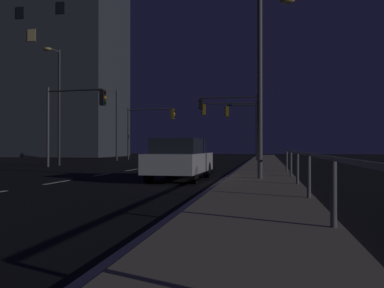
{
  "coord_description": "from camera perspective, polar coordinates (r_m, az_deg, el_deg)",
  "views": [
    {
      "loc": [
        7.34,
        -4.51,
        1.25
      ],
      "look_at": [
        0.9,
        30.51,
        1.54
      ],
      "focal_mm": 38.18,
      "sensor_mm": 36.0,
      "label": 1
    }
  ],
  "objects": [
    {
      "name": "traffic_light_overhead_east",
      "position": [
        26.81,
        -16.22,
        4.59
      ],
      "size": [
        4.16,
        0.56,
        5.09
      ],
      "color": "#4C4C51",
      "rests_on": "ground"
    },
    {
      "name": "building_distant",
      "position": [
        62.72,
        -21.19,
        11.3
      ],
      "size": [
        24.28,
        11.71,
        28.03
      ],
      "color": "#3D424C",
      "rests_on": "ground"
    },
    {
      "name": "sidewalk_right",
      "position": [
        22.04,
        9.93,
        -3.53
      ],
      "size": [
        2.49,
        77.0,
        0.14
      ],
      "primitive_type": "cube",
      "color": "gray",
      "rests_on": "ground"
    },
    {
      "name": "lane_markings_center",
      "position": [
        26.57,
        -5.64,
        -3.15
      ],
      "size": [
        0.14,
        50.0,
        0.01
      ],
      "color": "silver",
      "rests_on": "ground"
    },
    {
      "name": "traffic_light_mid_right",
      "position": [
        35.35,
        5.56,
        4.31
      ],
      "size": [
        5.23,
        0.41,
        5.67
      ],
      "color": "#4C4C51",
      "rests_on": "sidewalk_right"
    },
    {
      "name": "ground_plane",
      "position": [
        23.23,
        -8.03,
        -3.54
      ],
      "size": [
        112.0,
        112.0,
        0.0
      ],
      "primitive_type": "plane",
      "color": "black",
      "rests_on": "ground"
    },
    {
      "name": "barrier_fence",
      "position": [
        11.05,
        15.14,
        -2.32
      ],
      "size": [
        0.09,
        17.1,
        0.98
      ],
      "color": "#59595E",
      "rests_on": "sidewalk_right"
    },
    {
      "name": "street_lamp_median",
      "position": [
        15.31,
        10.23,
        11.2
      ],
      "size": [
        1.39,
        1.4,
        6.97
      ],
      "color": "#4C4C51",
      "rests_on": "sidewalk_right"
    },
    {
      "name": "traffic_light_near_right",
      "position": [
        41.22,
        -6.07,
        3.09
      ],
      "size": [
        5.14,
        0.88,
        5.31
      ],
      "color": "#38383D",
      "rests_on": "ground"
    },
    {
      "name": "street_lamp_far_end",
      "position": [
        38.55,
        -10.93,
        3.76
      ],
      "size": [
        1.24,
        2.24,
        6.65
      ],
      "color": "#38383D",
      "rests_on": "ground"
    },
    {
      "name": "lane_edge_line",
      "position": [
        27.09,
        6.85,
        -3.09
      ],
      "size": [
        0.14,
        53.0,
        0.01
      ],
      "color": "silver",
      "rests_on": "ground"
    },
    {
      "name": "street_lamp_corner",
      "position": [
        29.37,
        -18.31,
        6.29
      ],
      "size": [
        0.56,
        1.53,
        7.95
      ],
      "color": "#2D3033",
      "rests_on": "ground"
    },
    {
      "name": "car",
      "position": [
        15.43,
        -1.7,
        -2.05
      ],
      "size": [
        1.9,
        4.43,
        1.57
      ],
      "color": "silver",
      "rests_on": "ground"
    },
    {
      "name": "traffic_light_mid_left",
      "position": [
        36.31,
        7.17,
        3.38
      ],
      "size": [
        3.01,
        0.44,
        5.09
      ],
      "color": "#38383D",
      "rests_on": "sidewalk_right"
    },
    {
      "name": "traffic_light_far_center",
      "position": [
        36.3,
        5.59,
        3.72
      ],
      "size": [
        4.94,
        0.72,
        5.25
      ],
      "color": "#4C4C51",
      "rests_on": "sidewalk_right"
    }
  ]
}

